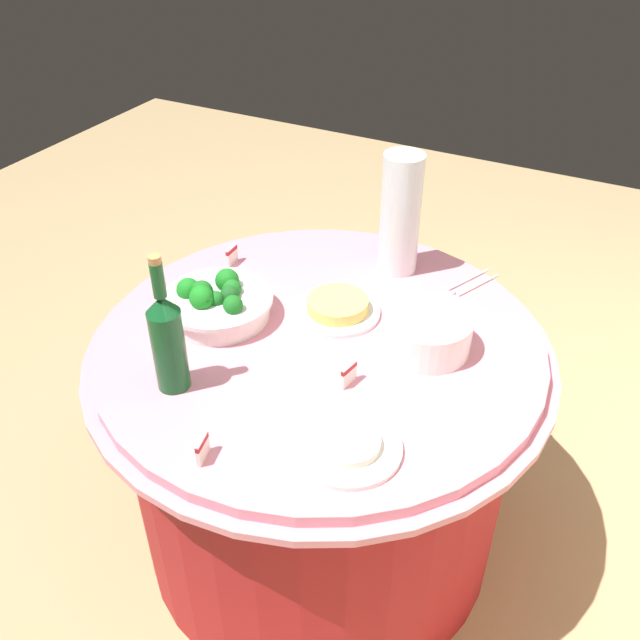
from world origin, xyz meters
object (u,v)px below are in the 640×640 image
Objects in this scene: label_placard_front at (202,447)px; wine_bottle at (168,339)px; serving_tongs at (471,283)px; decorative_fruit_vase at (400,221)px; plate_stack at (427,333)px; food_plate_rice at (348,446)px; label_placard_mid at (232,254)px; food_plate_noodles at (338,307)px; broccoli_bowl at (217,303)px; label_placard_rear at (349,373)px.

wine_bottle is at bearing -129.36° from label_placard_front.
decorative_fruit_vase is at bearing -86.06° from serving_tongs.
plate_stack is at bearing -2.25° from serving_tongs.
decorative_fruit_vase is 1.55× the size of food_plate_rice.
label_placard_mid is (-0.50, -0.61, 0.02)m from food_plate_rice.
plate_stack is 0.64m from label_placard_mid.
food_plate_noodles is (-0.42, -0.23, 0.01)m from food_plate_rice.
label_placard_front is at bearing 28.79° from label_placard_mid.
wine_bottle is 2.05× the size of serving_tongs.
food_plate_noodles is (-0.15, 0.27, -0.02)m from broccoli_bowl.
wine_bottle is at bearing -49.68° from plate_stack.
label_placard_mid is at bearing -71.92° from serving_tongs.
serving_tongs is at bearing 93.94° from decorative_fruit_vase.
wine_bottle reaches higher than food_plate_noodles.
serving_tongs is (-0.01, 0.22, -0.14)m from decorative_fruit_vase.
food_plate_rice is (0.39, -0.02, -0.03)m from plate_stack.
broccoli_bowl is at bearing 25.24° from label_placard_mid.
food_plate_noodles is at bearing -97.21° from plate_stack.
label_placard_front is (0.42, 0.25, -0.01)m from broccoli_bowl.
wine_bottle is (0.27, 0.06, 0.09)m from broccoli_bowl.
label_placard_mid is 1.00× the size of label_placard_rear.
label_placard_mid is at bearing -129.59° from food_plate_rice.
broccoli_bowl is at bearing -36.29° from decorative_fruit_vase.
decorative_fruit_vase is 0.48m from label_placard_mid.
label_placard_front is at bearing -58.03° from food_plate_rice.
label_placard_front is 0.75m from label_placard_mid.
label_placard_front is at bearing -1.60° from food_plate_noodles.
food_plate_rice is at bearing 28.79° from food_plate_noodles.
food_plate_rice is (0.71, -0.03, 0.01)m from serving_tongs.
serving_tongs is at bearing 177.20° from food_plate_rice.
plate_stack is (-0.12, 0.52, 0.00)m from broccoli_bowl.
food_plate_noodles is at bearing 119.88° from broccoli_bowl.
label_placard_mid reaches higher than food_plate_rice.
wine_bottle is at bearing -90.01° from food_plate_rice.
serving_tongs is at bearing 177.75° from plate_stack.
wine_bottle is 0.48m from food_plate_noodles.
label_placard_front is 1.00× the size of label_placard_mid.
broccoli_bowl is 1.33× the size of plate_stack.
broccoli_bowl is 0.69m from serving_tongs.
serving_tongs is at bearing 146.60° from wine_bottle.
label_placard_front is at bearing -4.44° from decorative_fruit_vase.
label_placard_mid is at bearing -154.76° from broccoli_bowl.
plate_stack is 0.62× the size of decorative_fruit_vase.
plate_stack is at bearing 153.61° from label_placard_front.
label_placard_front and label_placard_rear have the same top height.
food_plate_noodles is (0.29, -0.26, 0.01)m from serving_tongs.
label_placard_mid is (-0.50, -0.17, -0.10)m from wine_bottle.
plate_stack reaches higher than food_plate_rice.
wine_bottle is 0.54m from label_placard_mid.
label_placard_rear is at bearing -28.00° from plate_stack.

